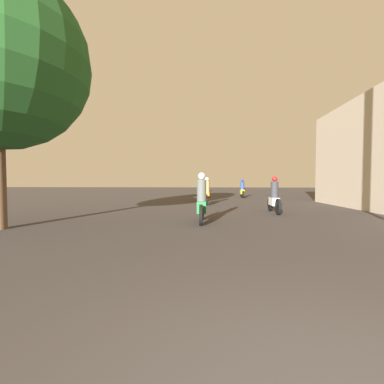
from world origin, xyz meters
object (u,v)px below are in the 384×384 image
(motorcycle_green, at_px, (202,203))
(motorcycle_black, at_px, (202,192))
(motorcycle_yellow, at_px, (242,190))
(motorcycle_blue, at_px, (200,189))
(motorcycle_white, at_px, (274,198))
(motorcycle_orange, at_px, (207,193))

(motorcycle_green, height_order, motorcycle_black, motorcycle_green)
(motorcycle_green, distance_m, motorcycle_yellow, 13.97)
(motorcycle_green, relative_size, motorcycle_yellow, 1.01)
(motorcycle_green, xyz_separation_m, motorcycle_blue, (-0.71, 16.93, -0.05))
(motorcycle_green, relative_size, motorcycle_white, 0.93)
(motorcycle_white, height_order, motorcycle_yellow, motorcycle_white)
(motorcycle_green, xyz_separation_m, motorcycle_black, (-0.30, 9.84, -0.03))
(motorcycle_black, height_order, motorcycle_yellow, motorcycle_black)
(motorcycle_white, xyz_separation_m, motorcycle_black, (-3.39, 7.00, -0.00))
(motorcycle_black, bearing_deg, motorcycle_yellow, 45.86)
(motorcycle_white, bearing_deg, motorcycle_orange, 125.67)
(motorcycle_white, relative_size, motorcycle_orange, 1.00)
(motorcycle_black, bearing_deg, motorcycle_blue, 90.39)
(motorcycle_green, height_order, motorcycle_white, motorcycle_green)
(motorcycle_black, relative_size, motorcycle_blue, 1.00)
(motorcycle_white, height_order, motorcycle_orange, motorcycle_orange)
(motorcycle_white, xyz_separation_m, motorcycle_yellow, (-0.07, 10.80, -0.01))
(motorcycle_black, distance_m, motorcycle_yellow, 5.05)
(motorcycle_blue, bearing_deg, motorcycle_orange, -83.10)
(motorcycle_white, distance_m, motorcycle_orange, 5.09)
(motorcycle_blue, bearing_deg, motorcycle_yellow, -39.00)
(motorcycle_green, relative_size, motorcycle_orange, 0.93)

